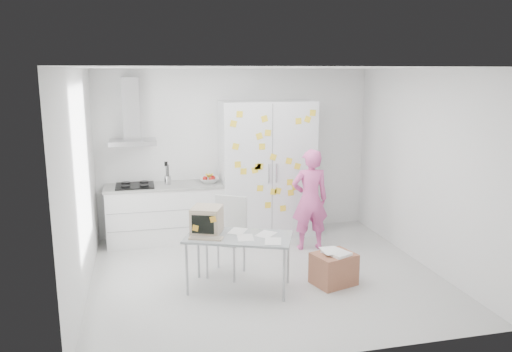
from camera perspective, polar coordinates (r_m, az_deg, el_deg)
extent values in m
cube|color=silver|center=(6.77, 1.07, -11.35)|extent=(4.50, 4.00, 0.02)
cube|color=white|center=(8.27, -2.30, 2.77)|extent=(4.50, 0.02, 2.70)
cube|color=white|center=(6.21, -19.46, -0.98)|extent=(0.02, 4.00, 2.70)
cube|color=white|center=(7.23, 18.66, 0.83)|extent=(0.02, 4.00, 2.70)
cube|color=white|center=(6.22, 1.17, 12.26)|extent=(4.50, 4.00, 0.02)
cube|color=white|center=(8.04, -10.29, -4.33)|extent=(1.80, 0.60, 0.88)
cube|color=gray|center=(7.71, -10.20, -3.95)|extent=(1.76, 0.01, 0.01)
cube|color=gray|center=(7.79, -10.13, -5.93)|extent=(1.76, 0.01, 0.01)
cube|color=#9E9E99|center=(7.93, -10.41, -1.13)|extent=(1.84, 0.63, 0.04)
cube|color=black|center=(7.92, -13.67, -1.11)|extent=(0.58, 0.50, 0.03)
cylinder|color=black|center=(7.80, -14.71, -1.14)|extent=(0.14, 0.14, 0.02)
cylinder|color=black|center=(7.79, -12.65, -1.04)|extent=(0.14, 0.14, 0.02)
cylinder|color=black|center=(8.03, -14.67, -0.76)|extent=(0.14, 0.14, 0.02)
cylinder|color=black|center=(8.03, -12.68, -0.67)|extent=(0.14, 0.14, 0.02)
cylinder|color=silver|center=(7.91, -10.07, -0.48)|extent=(0.10, 0.10, 0.14)
cylinder|color=black|center=(7.90, -10.21, 0.24)|extent=(0.01, 0.01, 0.30)
cylinder|color=black|center=(7.88, -9.96, 0.22)|extent=(0.01, 0.01, 0.30)
cylinder|color=black|center=(7.91, -10.07, 0.26)|extent=(0.01, 0.01, 0.30)
cube|color=black|center=(7.87, -10.25, 1.38)|extent=(0.05, 0.01, 0.07)
imported|color=white|center=(7.98, -5.40, -0.48)|extent=(0.31, 0.31, 0.08)
sphere|color=#B2140F|center=(7.98, -5.85, -0.28)|extent=(0.08, 0.08, 0.08)
sphere|color=#B2140F|center=(7.93, -5.14, -0.36)|extent=(0.08, 0.08, 0.08)
sphere|color=#B2140F|center=(8.02, -4.95, -0.21)|extent=(0.08, 0.08, 0.08)
cylinder|color=yellow|center=(7.98, -5.57, 0.05)|extent=(0.09, 0.17, 0.10)
cylinder|color=yellow|center=(7.98, -5.39, 0.05)|extent=(0.04, 0.17, 0.10)
cylinder|color=yellow|center=(7.98, -5.22, 0.06)|extent=(0.08, 0.17, 0.10)
cube|color=silver|center=(7.85, -13.91, 3.78)|extent=(0.70, 0.48, 0.07)
cube|color=silver|center=(7.91, -14.08, 7.48)|extent=(0.26, 0.24, 0.95)
cube|color=silver|center=(8.10, 1.27, 0.79)|extent=(1.50, 0.65, 2.20)
cube|color=slate|center=(7.79, 1.88, 0.33)|extent=(0.01, 0.01, 2.16)
cube|color=silver|center=(7.76, 1.47, 0.30)|extent=(0.02, 0.02, 0.30)
cube|color=silver|center=(7.80, 2.32, 0.34)|extent=(0.02, 0.02, 0.30)
cube|color=yellow|center=(7.79, 4.88, 6.27)|extent=(0.10, 0.00, 0.10)
cube|color=yellow|center=(7.83, 5.92, 6.47)|extent=(0.12, 0.00, 0.12)
cube|color=yellow|center=(7.99, 6.51, 0.22)|extent=(0.12, 0.00, 0.12)
cube|color=yellow|center=(7.71, 0.21, 1.07)|extent=(0.10, 0.00, 0.10)
cube|color=yellow|center=(7.74, 1.98, 2.17)|extent=(0.12, 0.00, 0.12)
cube|color=yellow|center=(7.94, 4.48, -1.26)|extent=(0.12, 0.00, 0.12)
cube|color=yellow|center=(7.79, 0.47, -1.41)|extent=(0.10, 0.00, 0.10)
cube|color=yellow|center=(7.63, 0.98, 6.56)|extent=(0.12, 0.00, 0.12)
cube|color=yellow|center=(7.88, 2.52, -1.71)|extent=(0.12, 0.00, 0.12)
cube|color=yellow|center=(7.89, 4.76, 1.12)|extent=(0.12, 0.00, 0.12)
cube|color=yellow|center=(7.90, 3.89, -0.71)|extent=(0.10, 0.00, 0.10)
cube|color=yellow|center=(7.64, 0.38, 4.58)|extent=(0.12, 0.00, 0.12)
cube|color=yellow|center=(7.67, -1.44, 0.53)|extent=(0.10, 0.00, 0.10)
cube|color=yellow|center=(7.64, -2.10, 1.32)|extent=(0.10, 0.00, 0.10)
cube|color=yellow|center=(7.53, -2.60, 5.99)|extent=(0.11, 0.00, 0.11)
cube|color=yellow|center=(7.89, 1.37, -3.34)|extent=(0.10, 0.00, 0.10)
cube|color=yellow|center=(7.72, 0.47, 1.12)|extent=(0.11, 0.00, 0.11)
cube|color=yellow|center=(8.06, 5.55, -3.02)|extent=(0.11, 0.00, 0.11)
cube|color=yellow|center=(7.85, 6.51, 7.18)|extent=(0.10, 0.00, 0.10)
cube|color=yellow|center=(7.67, 0.70, 3.39)|extent=(0.10, 0.00, 0.10)
cube|color=yellow|center=(7.71, -0.14, 0.68)|extent=(0.11, 0.00, 0.11)
cube|color=yellow|center=(7.97, 3.10, -3.71)|extent=(0.10, 0.00, 0.10)
cube|color=yellow|center=(7.54, -1.88, 7.07)|extent=(0.10, 0.00, 0.10)
cube|color=yellow|center=(7.58, -2.34, 3.39)|extent=(0.12, 0.00, 0.12)
cube|color=yellow|center=(7.94, 4.00, -1.91)|extent=(0.11, 0.00, 0.11)
cube|color=yellow|center=(7.67, 1.36, 4.96)|extent=(0.11, 0.00, 0.11)
cube|color=yellow|center=(7.83, 3.78, 1.72)|extent=(0.11, 0.00, 0.11)
cube|color=yellow|center=(7.86, 2.01, -1.82)|extent=(0.11, 0.00, 0.11)
imported|color=#DF569F|center=(7.54, 6.18, -2.69)|extent=(0.58, 0.40, 1.54)
cube|color=gray|center=(6.13, -2.00, -6.99)|extent=(1.43, 1.07, 0.03)
cylinder|color=#A0A1A5|center=(6.14, -7.92, -10.53)|extent=(0.04, 0.04, 0.66)
cylinder|color=#A0A1A5|center=(5.93, 3.22, -11.26)|extent=(0.04, 0.04, 0.66)
cylinder|color=#A0A1A5|center=(6.61, -6.61, -8.82)|extent=(0.04, 0.04, 0.66)
cylinder|color=#A0A1A5|center=(6.42, 3.68, -9.41)|extent=(0.04, 0.04, 0.66)
cube|color=tan|center=(6.23, -5.63, -5.00)|extent=(0.46, 0.47, 0.33)
cube|color=tan|center=(6.05, -6.08, -5.52)|extent=(0.31, 0.14, 0.29)
cube|color=black|center=(6.04, -6.10, -5.55)|extent=(0.26, 0.11, 0.23)
cube|color=gold|center=(6.07, -6.95, -5.93)|extent=(0.08, 0.03, 0.08)
cube|color=gold|center=(5.98, -4.94, -4.96)|extent=(0.08, 0.04, 0.09)
cube|color=tan|center=(6.04, -5.73, -7.06)|extent=(0.43, 0.28, 0.02)
cube|color=gray|center=(6.04, -5.74, -6.94)|extent=(0.38, 0.23, 0.01)
cube|color=silver|center=(6.07, -1.23, -7.04)|extent=(0.23, 0.29, 0.00)
cube|color=silver|center=(6.18, 1.13, -6.66)|extent=(0.32, 0.33, 0.00)
cube|color=silver|center=(5.93, 1.96, -7.45)|extent=(0.26, 0.31, 0.00)
cube|color=silver|center=(6.30, -2.11, -6.30)|extent=(0.30, 0.33, 0.00)
cube|color=#B8B9B6|center=(6.61, -3.49, -7.21)|extent=(0.64, 0.64, 0.04)
cube|color=#B8B9B6|center=(6.71, -2.86, -4.41)|extent=(0.40, 0.26, 0.51)
cylinder|color=#B5B4B9|center=(6.61, -5.62, -9.67)|extent=(0.04, 0.04, 0.48)
cylinder|color=#B5B4B9|center=(6.47, -2.51, -10.09)|extent=(0.04, 0.04, 0.48)
cylinder|color=#B5B4B9|center=(6.93, -4.35, -8.59)|extent=(0.04, 0.04, 0.48)
cylinder|color=#B5B4B9|center=(6.80, -1.37, -8.96)|extent=(0.04, 0.04, 0.48)
cube|color=#A06245|center=(6.51, 8.87, -10.44)|extent=(0.60, 0.53, 0.40)
cube|color=white|center=(6.43, 9.19, -8.65)|extent=(0.35, 0.39, 0.04)
cube|color=white|center=(6.44, 8.50, -8.42)|extent=(0.21, 0.30, 0.00)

